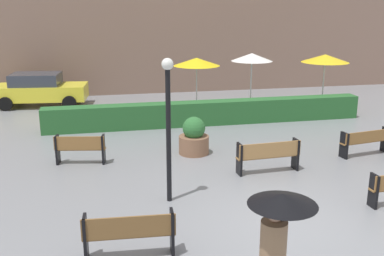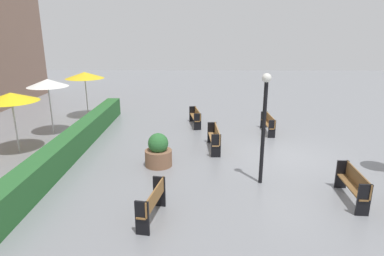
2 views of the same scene
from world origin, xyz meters
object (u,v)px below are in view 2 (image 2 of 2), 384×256
object	(u,v)px
bench_near_left	(354,183)
bench_far_left	(153,201)
patio_umbrella_white	(48,83)
bench_mid_center	(215,137)
bench_near_right	(269,122)
lamp_post	(264,117)
patio_umbrella_yellow_far	(85,75)
patio_umbrella_yellow	(11,97)
planter_pot	(158,152)
bench_far_right	(196,116)

from	to	relation	value
bench_near_left	bench_far_left	bearing A→B (deg)	100.79
bench_far_left	patio_umbrella_white	bearing A→B (deg)	37.67
bench_mid_center	bench_near_right	world-z (taller)	bench_mid_center
bench_far_left	lamp_post	size ratio (longest dim) A/B	0.44
bench_mid_center	patio_umbrella_yellow_far	xyz separation A→B (m)	(5.30, 6.93, 1.82)
bench_near_right	patio_umbrella_yellow	distance (m)	11.15
bench_near_left	lamp_post	distance (m)	3.13
planter_pot	patio_umbrella_white	bearing A→B (deg)	55.01
patio_umbrella_white	patio_umbrella_yellow_far	distance (m)	3.28
bench_far_right	bench_near_left	size ratio (longest dim) A/B	1.03
bench_far_right	patio_umbrella_yellow_far	distance (m)	6.63
lamp_post	bench_near_right	bearing A→B (deg)	-14.24
patio_umbrella_yellow_far	patio_umbrella_yellow	bearing A→B (deg)	169.70
bench_near_right	patio_umbrella_yellow_far	bearing A→B (deg)	73.37
patio_umbrella_yellow	bench_near_right	bearing A→B (deg)	-75.45
planter_pot	patio_umbrella_yellow	xyz separation A→B (m)	(1.38, 5.84, 1.71)
bench_far_left	bench_near_left	distance (m)	5.68
lamp_post	patio_umbrella_white	xyz separation A→B (m)	(5.17, 8.88, 0.24)
bench_mid_center	bench_far_right	bearing A→B (deg)	12.36
patio_umbrella_yellow	patio_umbrella_white	distance (m)	2.47
planter_pot	bench_near_right	bearing A→B (deg)	-49.29
bench_near_right	lamp_post	distance (m)	5.93
patio_umbrella_yellow	patio_umbrella_white	world-z (taller)	patio_umbrella_white
bench_near_left	patio_umbrella_yellow_far	world-z (taller)	patio_umbrella_yellow_far
planter_pot	bench_near_left	bearing A→B (deg)	-113.26
patio_umbrella_yellow	patio_umbrella_yellow_far	world-z (taller)	patio_umbrella_yellow_far
bench_far_left	patio_umbrella_yellow	size ratio (longest dim) A/B	0.63
bench_near_left	lamp_post	xyz separation A→B (m)	(1.15, 2.41, 1.64)
bench_mid_center	bench_far_right	distance (m)	3.70
bench_near_right	bench_near_left	bearing A→B (deg)	-171.41
bench_mid_center	patio_umbrella_white	xyz separation A→B (m)	(2.09, 7.57, 1.88)
bench_far_left	bench_far_right	world-z (taller)	bench_far_left
bench_near_right	patio_umbrella_white	world-z (taller)	patio_umbrella_white
bench_near_right	bench_near_left	size ratio (longest dim) A/B	1.02
bench_near_left	planter_pot	distance (m)	6.35
patio_umbrella_yellow_far	bench_far_left	bearing A→B (deg)	-154.48
bench_near_left	patio_umbrella_yellow	size ratio (longest dim) A/B	0.73
patio_umbrella_white	patio_umbrella_yellow_far	xyz separation A→B (m)	(3.22, -0.64, -0.06)
bench_far_left	bench_mid_center	world-z (taller)	bench_mid_center
bench_near_right	patio_umbrella_white	size ratio (longest dim) A/B	0.69
bench_near_right	patio_umbrella_yellow_far	size ratio (longest dim) A/B	0.71
planter_pot	patio_umbrella_yellow	size ratio (longest dim) A/B	0.50
bench_near_right	planter_pot	xyz separation A→B (m)	(-4.15, 4.83, 0.02)
bench_near_right	patio_umbrella_yellow	bearing A→B (deg)	104.55
bench_near_left	patio_umbrella_yellow	world-z (taller)	patio_umbrella_yellow
bench_near_right	patio_umbrella_white	xyz separation A→B (m)	(-0.34, 10.28, 1.92)
patio_umbrella_yellow	patio_umbrella_white	size ratio (longest dim) A/B	0.93
bench_near_left	bench_near_right	bearing A→B (deg)	8.59
bench_far_left	bench_near_left	world-z (taller)	bench_near_left
bench_far_left	bench_near_right	distance (m)	8.98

